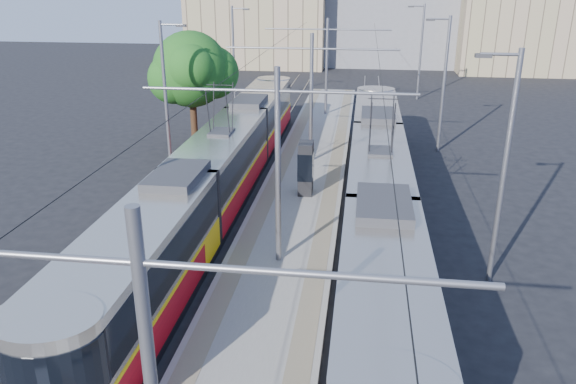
# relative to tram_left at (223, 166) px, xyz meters

# --- Properties ---
(platform) EXTENTS (4.00, 50.00, 0.30)m
(platform) POSITION_rel_tram_left_xyz_m (3.60, 2.69, -1.55)
(platform) COLOR gray
(platform) RESTS_ON ground
(tactile_strip_left) EXTENTS (0.70, 50.00, 0.01)m
(tactile_strip_left) POSITION_rel_tram_left_xyz_m (2.15, 2.69, -1.40)
(tactile_strip_left) COLOR gray
(tactile_strip_left) RESTS_ON platform
(tactile_strip_right) EXTENTS (0.70, 50.00, 0.01)m
(tactile_strip_right) POSITION_rel_tram_left_xyz_m (5.05, 2.69, -1.40)
(tactile_strip_right) COLOR gray
(tactile_strip_right) RESTS_ON platform
(rails) EXTENTS (8.71, 70.00, 0.03)m
(rails) POSITION_rel_tram_left_xyz_m (3.60, 2.69, -1.69)
(rails) COLOR gray
(rails) RESTS_ON ground
(tram_left) EXTENTS (2.43, 32.30, 5.50)m
(tram_left) POSITION_rel_tram_left_xyz_m (0.00, 0.00, 0.00)
(tram_left) COLOR black
(tram_left) RESTS_ON ground
(tram_right) EXTENTS (2.43, 30.41, 5.50)m
(tram_right) POSITION_rel_tram_left_xyz_m (7.20, -2.13, 0.15)
(tram_right) COLOR black
(tram_right) RESTS_ON ground
(catenary) EXTENTS (9.20, 70.00, 7.00)m
(catenary) POSITION_rel_tram_left_xyz_m (3.60, -0.15, 2.82)
(catenary) COLOR slate
(catenary) RESTS_ON platform
(street_lamps) EXTENTS (15.18, 38.22, 8.00)m
(street_lamps) POSITION_rel_tram_left_xyz_m (3.60, 6.69, 2.48)
(street_lamps) COLOR slate
(street_lamps) RESTS_ON ground
(shelter) EXTENTS (0.72, 1.15, 2.51)m
(shelter) POSITION_rel_tram_left_xyz_m (3.87, 0.60, -0.09)
(shelter) COLOR black
(shelter) RESTS_ON platform
(tree) EXTENTS (4.93, 4.56, 7.17)m
(tree) POSITION_rel_tram_left_xyz_m (-3.49, 8.18, 3.14)
(tree) COLOR #382314
(tree) RESTS_ON ground
(building_left) EXTENTS (16.32, 12.24, 12.60)m
(building_left) POSITION_rel_tram_left_xyz_m (-6.40, 45.69, 4.60)
(building_left) COLOR tan
(building_left) RESTS_ON ground
(building_right) EXTENTS (14.28, 10.20, 10.90)m
(building_right) POSITION_rel_tram_left_xyz_m (23.60, 43.69, 3.75)
(building_right) COLOR tan
(building_right) RESTS_ON ground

